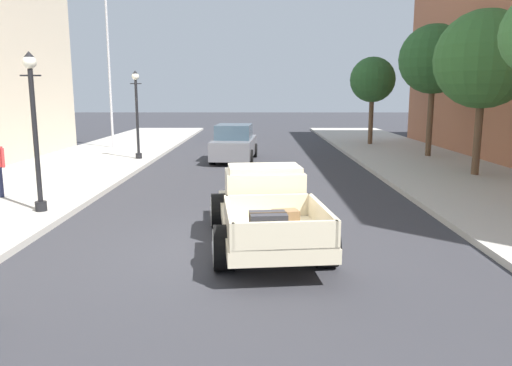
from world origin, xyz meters
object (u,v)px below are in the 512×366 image
Objects in this scene: street_lamp_near at (34,120)px; street_lamp_far at (137,108)px; hotrod_truck_cream at (264,206)px; street_tree_second at (484,60)px; car_background_grey at (234,144)px; flagpole at (112,39)px; street_tree_farthest at (373,80)px; street_tree_third at (434,60)px.

street_lamp_far is at bearing 89.80° from street_lamp_near.
street_tree_second reaches higher than hotrod_truck_cream.
street_lamp_near and street_lamp_far have the same top height.
street_lamp_near is (-4.30, -10.35, 1.62)m from car_background_grey.
flagpole is 1.60× the size of street_tree_second.
street_tree_second is at bearing -83.02° from street_tree_farthest.
street_tree_third is (9.02, 0.67, 3.76)m from car_background_grey.
street_tree_second is 1.17× the size of street_tree_farthest.
street_tree_third reaches higher than street_tree_farthest.
street_tree_third is at bearing 4.55° from street_lamp_far.
street_tree_farthest is at bearing 29.08° from street_lamp_far.
street_tree_second is (7.66, 7.66, 3.41)m from hotrod_truck_cream.
street_lamp_near is 0.42× the size of flagpole.
street_lamp_near is at bearing -112.56° from car_background_grey.
street_tree_third reaches higher than street_lamp_near.
car_background_grey is 10.61m from street_tree_second.
street_tree_farthest is at bearing 8.25° from flagpole.
street_tree_third reaches higher than car_background_grey.
car_background_grey is 1.14× the size of street_lamp_near.
flagpole is at bearing 150.05° from street_tree_second.
street_tree_second reaches higher than street_tree_farthest.
hotrod_truck_cream is at bearing -120.87° from street_tree_third.
street_tree_third is 1.21× the size of street_tree_farthest.
street_tree_second is 10.99m from street_tree_farthest.
hotrod_truck_cream is 13.29m from street_lamp_far.
street_lamp_far reaches higher than car_background_grey.
street_lamp_near reaches higher than hotrod_truck_cream.
hotrod_truck_cream is 19.84m from street_tree_farthest.
street_tree_farthest is (11.84, 16.53, 1.38)m from street_lamp_near.
street_lamp_near is 15.05m from flagpole.
car_background_grey is at bearing -32.52° from flagpole.
street_lamp_far is at bearing -175.45° from street_tree_third.
street_lamp_far is (-5.48, 11.99, 1.63)m from hotrod_truck_cream.
hotrod_truck_cream is at bearing -84.38° from car_background_grey.
flagpole is 1.54× the size of street_tree_third.
flagpole is at bearing 115.06° from hotrod_truck_cream.
car_background_grey is at bearing 67.44° from street_lamp_near.
car_background_grey is 0.48× the size of flagpole.
street_tree_farthest is (-1.47, 5.51, -0.76)m from street_tree_third.
street_lamp_far is (0.03, 9.97, 0.00)m from street_lamp_near.
street_tree_second is at bearing -91.48° from street_tree_third.
street_lamp_far is 0.65× the size of street_tree_third.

